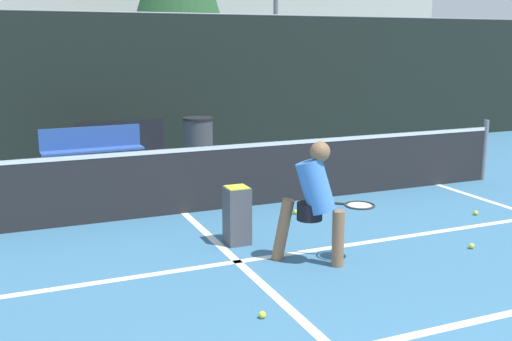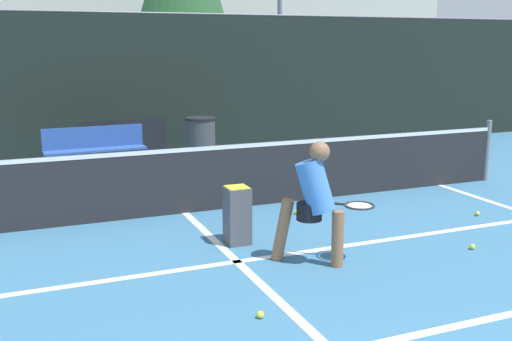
{
  "view_description": "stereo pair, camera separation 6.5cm",
  "coord_description": "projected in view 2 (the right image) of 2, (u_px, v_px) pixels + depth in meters",
  "views": [
    {
      "loc": [
        -2.27,
        -1.06,
        2.39
      ],
      "look_at": [
        0.36,
        5.15,
        0.95
      ],
      "focal_mm": 42.0,
      "sensor_mm": 36.0,
      "label": 1
    },
    {
      "loc": [
        -2.21,
        -1.08,
        2.39
      ],
      "look_at": [
        0.36,
        5.15,
        0.95
      ],
      "focal_mm": 42.0,
      "sensor_mm": 36.0,
      "label": 2
    }
  ],
  "objects": [
    {
      "name": "fence_back",
      "position": [
        125.0,
        87.0,
        12.23
      ],
      "size": [
        24.0,
        0.06,
        3.0
      ],
      "color": "black",
      "rests_on": "ground"
    },
    {
      "name": "trash_bin",
      "position": [
        201.0,
        142.0,
        11.71
      ],
      "size": [
        0.59,
        0.59,
        0.97
      ],
      "color": "#3F3F42",
      "rests_on": "ground"
    },
    {
      "name": "player_practicing",
      "position": [
        314.0,
        198.0,
        6.47
      ],
      "size": [
        1.15,
        0.73,
        1.38
      ],
      "rotation": [
        0.0,
        0.0,
        -0.7
      ],
      "color": "#8C6042",
      "rests_on": "ground"
    },
    {
      "name": "tennis_ball_scattered_0",
      "position": [
        260.0,
        315.0,
        5.3
      ],
      "size": [
        0.07,
        0.07,
        0.07
      ],
      "primitive_type": "sphere",
      "color": "#D1E033",
      "rests_on": "ground"
    },
    {
      "name": "net",
      "position": [
        184.0,
        178.0,
        8.47
      ],
      "size": [
        11.09,
        0.09,
        1.07
      ],
      "color": "slate",
      "rests_on": "ground"
    },
    {
      "name": "parked_car",
      "position": [
        107.0,
        120.0,
        14.32
      ],
      "size": [
        1.79,
        4.45,
        1.39
      ],
      "color": "black",
      "rests_on": "ground"
    },
    {
      "name": "tennis_ball_scattered_8",
      "position": [
        472.0,
        247.0,
        7.07
      ],
      "size": [
        0.07,
        0.07,
        0.07
      ],
      "primitive_type": "sphere",
      "color": "#D1E033",
      "rests_on": "ground"
    },
    {
      "name": "tennis_ball_scattered_6",
      "position": [
        478.0,
        213.0,
        8.44
      ],
      "size": [
        0.07,
        0.07,
        0.07
      ],
      "primitive_type": "sphere",
      "color": "#D1E033",
      "rests_on": "ground"
    },
    {
      "name": "court_service_line",
      "position": [
        237.0,
        262.0,
        6.67
      ],
      "size": [
        8.25,
        0.1,
        0.01
      ],
      "primitive_type": "cube",
      "color": "white",
      "rests_on": "ground"
    },
    {
      "name": "ball_hopper",
      "position": [
        237.0,
        214.0,
        7.21
      ],
      "size": [
        0.28,
        0.28,
        0.71
      ],
      "color": "#4C4C51",
      "rests_on": "ground"
    },
    {
      "name": "courtside_bench",
      "position": [
        95.0,
        148.0,
        11.16
      ],
      "size": [
        1.86,
        0.45,
        0.86
      ],
      "rotation": [
        0.0,
        0.0,
        0.04
      ],
      "color": "#2D519E",
      "rests_on": "ground"
    },
    {
      "name": "court_center_mark",
      "position": [
        238.0,
        262.0,
        6.64
      ],
      "size": [
        0.1,
        4.29,
        0.01
      ],
      "primitive_type": "cube",
      "color": "white",
      "rests_on": "ground"
    },
    {
      "name": "building_far",
      "position": [
        61.0,
        23.0,
        24.53
      ],
      "size": [
        36.0,
        2.4,
        6.37
      ],
      "primitive_type": "cube",
      "color": "beige",
      "rests_on": "ground"
    },
    {
      "name": "tennis_ball_scattered_9",
      "position": [
        297.0,
        212.0,
        8.51
      ],
      "size": [
        0.07,
        0.07,
        0.07
      ],
      "primitive_type": "sphere",
      "color": "#D1E033",
      "rests_on": "ground"
    }
  ]
}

